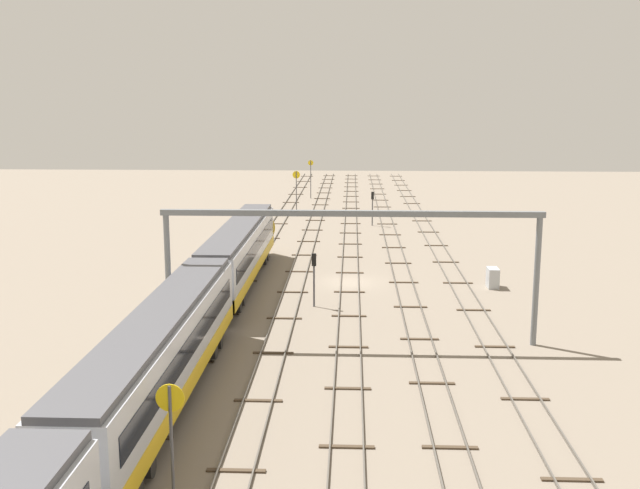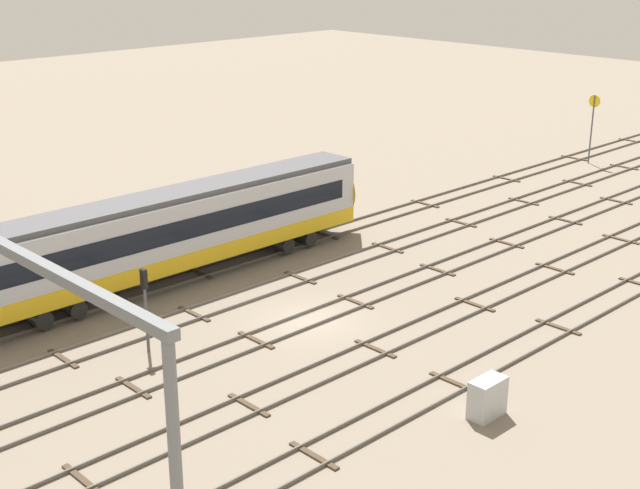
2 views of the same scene
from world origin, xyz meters
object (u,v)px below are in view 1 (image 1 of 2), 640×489
Objects in this scene: train at (68,483)px; speed_sign_mid_trackside at (296,186)px; speed_sign_far_trackside at (311,175)px; signal_light_trackside_departure at (314,272)px; speed_sign_near_foreground at (171,426)px; overhead_gantry at (351,240)px; relay_cabinet at (493,278)px; signal_light_trackside_approach at (372,203)px.

train is 17.87× the size of speed_sign_mid_trackside.
speed_sign_far_trackside reaches higher than signal_light_trackside_departure.
overhead_gantry is at bearing -18.24° from speed_sign_near_foreground.
signal_light_trackside_departure is at bearing 113.98° from relay_cabinet.
speed_sign_near_foreground is at bearing -179.23° from speed_sign_mid_trackside.
overhead_gantry reaches higher than speed_sign_far_trackside.
relay_cabinet is (33.49, -17.68, -2.42)m from speed_sign_near_foreground.
speed_sign_mid_trackside is at bearing -1.21° from train.
train reaches higher than relay_cabinet.
train is 24.42m from overhead_gantry.
overhead_gantry is at bearing -21.75° from train.
speed_sign_far_trackside is at bearing -4.07° from speed_sign_mid_trackside.
signal_light_trackside_departure is (-60.83, -3.63, -1.04)m from speed_sign_far_trackside.
speed_sign_mid_trackside is at bearing 7.76° from overhead_gantry.
train is 41.91m from relay_cabinet.
relay_cabinet is (36.63, -20.27, -1.87)m from train.
speed_sign_near_foreground is 27.54m from signal_light_trackside_departure.
signal_light_trackside_approach reaches higher than signal_light_trackside_departure.
speed_sign_mid_trackside is 0.95× the size of speed_sign_far_trackside.
relay_cabinet is at bearing -28.96° from train.
speed_sign_near_foreground reaches higher than relay_cabinet.
train reaches higher than speed_sign_near_foreground.
signal_light_trackside_departure is (8.02, 2.63, -3.85)m from overhead_gantry.
speed_sign_far_trackside is at bearing 3.42° from signal_light_trackside_departure.
signal_light_trackside_departure is at bearing -174.13° from speed_sign_mid_trackside.
train is at bearing 178.32° from speed_sign_far_trackside.
speed_sign_far_trackside is (68.85, 6.26, -2.81)m from overhead_gantry.
signal_light_trackside_approach is (-9.83, -9.84, -0.98)m from speed_sign_mid_trackside.
overhead_gantry is 14.50× the size of relay_cabinet.
signal_light_trackside_departure is at bearing 18.16° from overhead_gantry.
relay_cabinet is (14.23, -11.33, -5.66)m from overhead_gantry.
relay_cabinet is at bearing -154.75° from speed_sign_mid_trackside.
overhead_gantry is 54.36m from speed_sign_mid_trackside.
train is 76.22m from speed_sign_mid_trackside.
train is 31.07m from signal_light_trackside_departure.
speed_sign_far_trackside is 26.40m from signal_light_trackside_approach.
speed_sign_far_trackside is at bearing -0.06° from speed_sign_near_foreground.
speed_sign_mid_trackside is (53.80, 7.33, -2.78)m from overhead_gantry.
speed_sign_mid_trackside is at bearing 45.03° from signal_light_trackside_approach.
speed_sign_far_trackside is at bearing 19.41° from signal_light_trackside_approach.
relay_cabinet is at bearing -162.15° from speed_sign_far_trackside.
signal_light_trackside_approach is (-24.88, -8.77, -0.95)m from speed_sign_far_trackside.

